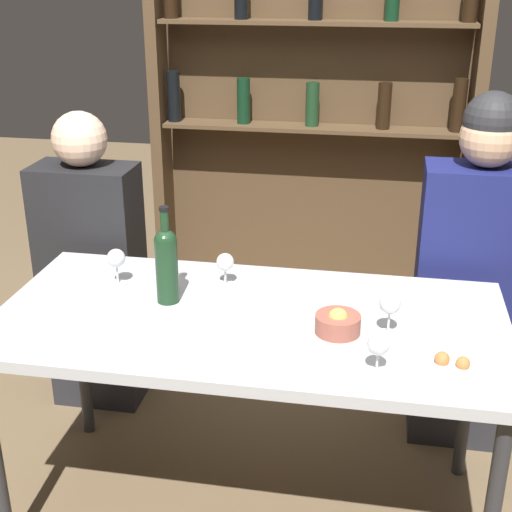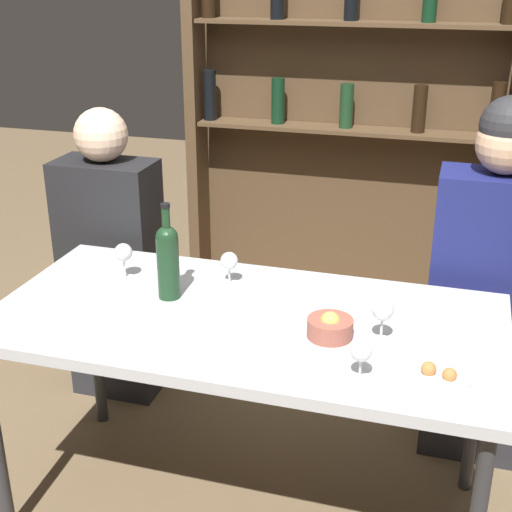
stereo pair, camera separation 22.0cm
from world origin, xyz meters
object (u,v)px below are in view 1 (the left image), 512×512
wine_glass_1 (116,260)px  food_plate_0 (447,363)px  snack_bowl (338,323)px  seated_person_right (472,282)px  wine_glass_0 (225,264)px  seated_person_left (92,272)px  wine_glass_3 (378,347)px  wine_glass_2 (390,306)px  wine_bottle (167,262)px

wine_glass_1 → food_plate_0: size_ratio=0.64×
snack_bowl → seated_person_right: seated_person_right is taller
wine_glass_0 → wine_glass_1: wine_glass_1 is taller
seated_person_left → seated_person_right: 1.47m
snack_bowl → wine_glass_3: bearing=-59.5°
wine_glass_1 → snack_bowl: bearing=-15.4°
wine_glass_1 → seated_person_left: size_ratio=0.10×
wine_glass_0 → wine_glass_1: bearing=-170.4°
seated_person_left → food_plate_0: bearing=-29.9°
food_plate_0 → seated_person_left: 1.54m
wine_glass_2 → wine_glass_1: bearing=167.9°
snack_bowl → wine_glass_0: bearing=145.9°
wine_bottle → wine_glass_2: size_ratio=2.44×
wine_bottle → wine_glass_0: (0.15, 0.15, -0.06)m
wine_glass_0 → wine_glass_1: size_ratio=0.89×
wine_glass_3 → wine_glass_0: bearing=137.6°
wine_glass_0 → food_plate_0: size_ratio=0.57×
food_plate_0 → seated_person_right: bearing=79.1°
wine_glass_1 → food_plate_0: wine_glass_1 is taller
seated_person_left → wine_bottle: bearing=-46.9°
wine_glass_1 → seated_person_right: seated_person_right is taller
wine_glass_0 → seated_person_left: bearing=150.3°
food_plate_0 → wine_glass_1: bearing=161.9°
snack_bowl → food_plate_0: bearing=-24.3°
wine_glass_2 → food_plate_0: size_ratio=0.66×
wine_glass_0 → wine_glass_3: bearing=-42.4°
wine_glass_0 → wine_glass_3: (0.51, -0.46, -0.00)m
wine_glass_1 → wine_glass_2: bearing=-12.1°
wine_glass_0 → wine_glass_1: 0.36m
wine_glass_0 → seated_person_left: (-0.63, 0.36, -0.24)m
food_plate_0 → wine_glass_3: bearing=-161.2°
wine_glass_1 → seated_person_right: size_ratio=0.09×
wine_bottle → seated_person_right: (0.99, 0.51, -0.22)m
food_plate_0 → snack_bowl: bearing=155.7°
snack_bowl → seated_person_right: size_ratio=0.10×
wine_glass_3 → seated_person_right: bearing=68.2°
wine_glass_0 → seated_person_right: (0.84, 0.36, -0.16)m
wine_glass_2 → wine_glass_0: bearing=155.0°
wine_bottle → food_plate_0: 0.89m
seated_person_left → wine_glass_3: bearing=-35.8°
wine_bottle → wine_glass_3: 0.73m
seated_person_left → seated_person_right: (1.47, -0.00, 0.08)m
wine_bottle → food_plate_0: (0.84, -0.25, -0.13)m
wine_bottle → food_plate_0: size_ratio=1.61×
wine_glass_3 → food_plate_0: wine_glass_3 is taller
wine_glass_3 → food_plate_0: (0.18, 0.06, -0.07)m
food_plate_0 → snack_bowl: 0.33m
wine_glass_1 → food_plate_0: bearing=-18.1°
wine_glass_2 → wine_glass_3: (-0.03, -0.21, -0.02)m
seated_person_right → wine_glass_3: bearing=-111.8°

